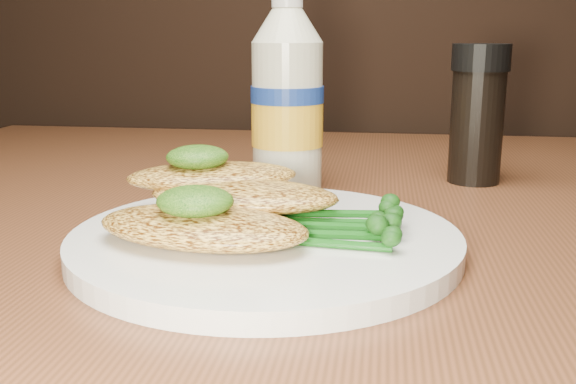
# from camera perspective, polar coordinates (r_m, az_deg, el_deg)

# --- Properties ---
(plate) EXTENTS (0.26, 0.26, 0.01)m
(plate) POSITION_cam_1_polar(r_m,az_deg,el_deg) (0.45, -1.96, -4.25)
(plate) COLOR white
(plate) RESTS_ON dining_table
(chicken_front) EXTENTS (0.15, 0.10, 0.02)m
(chicken_front) POSITION_cam_1_polar(r_m,az_deg,el_deg) (0.42, -7.42, -3.00)
(chicken_front) COLOR #F3BB4D
(chicken_front) RESTS_ON plate
(chicken_mid) EXTENTS (0.14, 0.08, 0.02)m
(chicken_mid) POSITION_cam_1_polar(r_m,az_deg,el_deg) (0.46, -3.86, -0.32)
(chicken_mid) COLOR #F3BB4D
(chicken_mid) RESTS_ON plate
(chicken_back) EXTENTS (0.14, 0.10, 0.02)m
(chicken_back) POSITION_cam_1_polar(r_m,az_deg,el_deg) (0.49, -6.53, 1.36)
(chicken_back) COLOR #F3BB4D
(chicken_back) RESTS_ON plate
(pesto_front) EXTENTS (0.05, 0.05, 0.02)m
(pesto_front) POSITION_cam_1_polar(r_m,az_deg,el_deg) (0.41, -8.05, -0.78)
(pesto_front) COLOR #093407
(pesto_front) RESTS_ON chicken_front
(pesto_back) EXTENTS (0.06, 0.05, 0.02)m
(pesto_back) POSITION_cam_1_polar(r_m,az_deg,el_deg) (0.48, -7.84, 3.02)
(pesto_back) COLOR #093407
(pesto_back) RESTS_ON chicken_back
(broccolini_bundle) EXTENTS (0.15, 0.12, 0.02)m
(broccolini_bundle) POSITION_cam_1_polar(r_m,az_deg,el_deg) (0.43, 3.03, -2.48)
(broccolini_bundle) COLOR #125212
(broccolini_bundle) RESTS_ON plate
(mayo_bottle) EXTENTS (0.09, 0.09, 0.19)m
(mayo_bottle) POSITION_cam_1_polar(r_m,az_deg,el_deg) (0.61, -0.06, 9.01)
(mayo_bottle) COLOR beige
(mayo_bottle) RESTS_ON dining_table
(pepper_grinder) EXTENTS (0.06, 0.06, 0.13)m
(pepper_grinder) POSITION_cam_1_polar(r_m,az_deg,el_deg) (0.66, 16.06, 6.47)
(pepper_grinder) COLOR black
(pepper_grinder) RESTS_ON dining_table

